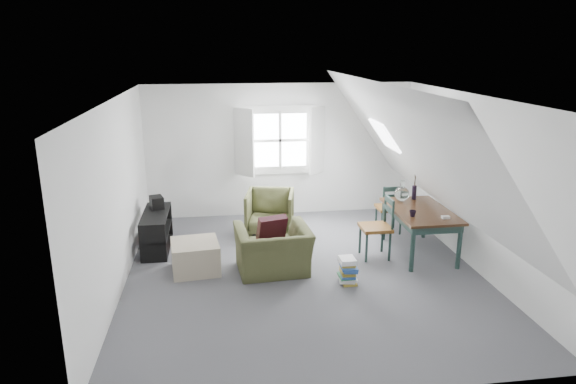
{
  "coord_description": "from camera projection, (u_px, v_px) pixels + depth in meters",
  "views": [
    {
      "loc": [
        -1.16,
        -6.72,
        3.17
      ],
      "look_at": [
        -0.14,
        0.6,
        1.05
      ],
      "focal_mm": 32.0,
      "sensor_mm": 36.0,
      "label": 1
    }
  ],
  "objects": [
    {
      "name": "dining_chair_near",
      "position": [
        378.0,
        226.0,
        7.85
      ],
      "size": [
        0.45,
        0.45,
        0.95
      ],
      "rotation": [
        0.0,
        0.0,
        -1.38
      ],
      "color": "brown",
      "rests_on": "floor"
    },
    {
      "name": "dormer_window",
      "position": [
        280.0,
        141.0,
        9.57
      ],
      "size": [
        1.71,
        0.35,
        1.3
      ],
      "color": "white",
      "rests_on": "wall_back"
    },
    {
      "name": "wall_left",
      "position": [
        117.0,
        197.0,
        6.75
      ],
      "size": [
        0.0,
        5.5,
        5.5
      ],
      "primitive_type": "plane",
      "rotation": [
        1.57,
        0.0,
        1.57
      ],
      "color": "white",
      "rests_on": "ground"
    },
    {
      "name": "ottoman",
      "position": [
        195.0,
        257.0,
        7.42
      ],
      "size": [
        0.73,
        0.73,
        0.44
      ],
      "primitive_type": "cube",
      "rotation": [
        0.0,
        0.0,
        0.11
      ],
      "color": "tan",
      "rests_on": "floor"
    },
    {
      "name": "floor",
      "position": [
        303.0,
        272.0,
        7.42
      ],
      "size": [
        5.5,
        5.5,
        0.0
      ],
      "primitive_type": "plane",
      "color": "#545459",
      "rests_on": "ground"
    },
    {
      "name": "paper_box",
      "position": [
        446.0,
        217.0,
        7.52
      ],
      "size": [
        0.11,
        0.07,
        0.04
      ],
      "primitive_type": "cube",
      "rotation": [
        0.0,
        0.0,
        -0.01
      ],
      "color": "white",
      "rests_on": "dining_table"
    },
    {
      "name": "throw_pillow",
      "position": [
        272.0,
        230.0,
        7.43
      ],
      "size": [
        0.47,
        0.35,
        0.44
      ],
      "primitive_type": "cube",
      "rotation": [
        0.31,
        0.0,
        0.28
      ],
      "color": "#360E17",
      "rests_on": "armchair_near"
    },
    {
      "name": "armchair_far",
      "position": [
        270.0,
        232.0,
        9.03
      ],
      "size": [
        0.95,
        0.96,
        0.75
      ],
      "primitive_type": "imported",
      "rotation": [
        0.0,
        0.0,
        -0.2
      ],
      "color": "#424624",
      "rests_on": "floor"
    },
    {
      "name": "cup",
      "position": [
        412.0,
        216.0,
        7.61
      ],
      "size": [
        0.11,
        0.11,
        0.09
      ],
      "primitive_type": "imported",
      "rotation": [
        0.0,
        0.0,
        -0.05
      ],
      "color": "black",
      "rests_on": "dining_table"
    },
    {
      "name": "wall_front",
      "position": [
        357.0,
        274.0,
        4.46
      ],
      "size": [
        5.0,
        0.0,
        5.0
      ],
      "primitive_type": "plane",
      "rotation": [
        -1.57,
        0.0,
        0.0
      ],
      "color": "white",
      "rests_on": "ground"
    },
    {
      "name": "ceiling",
      "position": [
        305.0,
        98.0,
        6.73
      ],
      "size": [
        5.5,
        5.5,
        0.0
      ],
      "primitive_type": "plane",
      "rotation": [
        3.14,
        0.0,
        0.0
      ],
      "color": "white",
      "rests_on": "wall_back"
    },
    {
      "name": "magazine_stack",
      "position": [
        348.0,
        271.0,
        7.05
      ],
      "size": [
        0.27,
        0.32,
        0.36
      ],
      "rotation": [
        0.0,
        0.0,
        -0.02
      ],
      "color": "#B29933",
      "rests_on": "floor"
    },
    {
      "name": "wall_right",
      "position": [
        475.0,
        183.0,
        7.41
      ],
      "size": [
        0.0,
        5.5,
        5.5
      ],
      "primitive_type": "plane",
      "rotation": [
        1.57,
        0.0,
        -1.57
      ],
      "color": "white",
      "rests_on": "ground"
    },
    {
      "name": "electronics_box",
      "position": [
        157.0,
        203.0,
        8.35
      ],
      "size": [
        0.26,
        0.31,
        0.21
      ],
      "primitive_type": "cube",
      "rotation": [
        0.0,
        0.0,
        0.31
      ],
      "color": "black",
      "rests_on": "media_shelf"
    },
    {
      "name": "armchair_near",
      "position": [
        273.0,
        272.0,
        7.45
      ],
      "size": [
        1.1,
        0.98,
        0.67
      ],
      "primitive_type": "imported",
      "rotation": [
        0.0,
        0.0,
        3.22
      ],
      "color": "#424624",
      "rests_on": "floor"
    },
    {
      "name": "dining_table",
      "position": [
        420.0,
        215.0,
        7.95
      ],
      "size": [
        0.86,
        1.44,
        0.72
      ],
      "rotation": [
        0.0,
        0.0,
        0.06
      ],
      "color": "black",
      "rests_on": "floor"
    },
    {
      "name": "vase_twigs",
      "position": [
        414.0,
        192.0,
        8.43
      ],
      "size": [
        0.07,
        0.08,
        0.57
      ],
      "rotation": [
        0.0,
        0.0,
        -0.22
      ],
      "color": "black",
      "rests_on": "dining_table"
    },
    {
      "name": "slope_right",
      "position": [
        414.0,
        149.0,
        7.14
      ],
      "size": [
        3.19,
        5.5,
        4.48
      ],
      "primitive_type": "plane",
      "rotation": [
        0.0,
        -2.19,
        0.0
      ],
      "color": "white",
      "rests_on": "wall_right"
    },
    {
      "name": "dining_chair_far",
      "position": [
        389.0,
        207.0,
        8.9
      ],
      "size": [
        0.41,
        0.41,
        0.87
      ],
      "rotation": [
        0.0,
        0.0,
        3.38
      ],
      "color": "brown",
      "rests_on": "floor"
    },
    {
      "name": "demijohn",
      "position": [
        402.0,
        193.0,
        8.29
      ],
      "size": [
        0.24,
        0.24,
        0.34
      ],
      "rotation": [
        0.0,
        0.0,
        0.26
      ],
      "color": "silver",
      "rests_on": "dining_table"
    },
    {
      "name": "slope_left",
      "position": [
        188.0,
        155.0,
        6.73
      ],
      "size": [
        3.19,
        5.5,
        4.48
      ],
      "primitive_type": "plane",
      "rotation": [
        0.0,
        2.19,
        0.0
      ],
      "color": "white",
      "rests_on": "wall_left"
    },
    {
      "name": "media_shelf",
      "position": [
        157.0,
        233.0,
        8.19
      ],
      "size": [
        0.39,
        1.18,
        0.6
      ],
      "rotation": [
        0.0,
        0.0,
        -0.04
      ],
      "color": "black",
      "rests_on": "floor"
    },
    {
      "name": "wall_back",
      "position": [
        280.0,
        150.0,
        9.7
      ],
      "size": [
        5.0,
        0.0,
        5.0
      ],
      "primitive_type": "plane",
      "rotation": [
        1.57,
        0.0,
        0.0
      ],
      "color": "white",
      "rests_on": "ground"
    },
    {
      "name": "skylight",
      "position": [
        385.0,
        135.0,
        8.38
      ],
      "size": [
        0.35,
        0.75,
        0.47
      ],
      "primitive_type": "cube",
      "rotation": [
        0.0,
        0.95,
        0.0
      ],
      "color": "white",
      "rests_on": "slope_right"
    }
  ]
}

